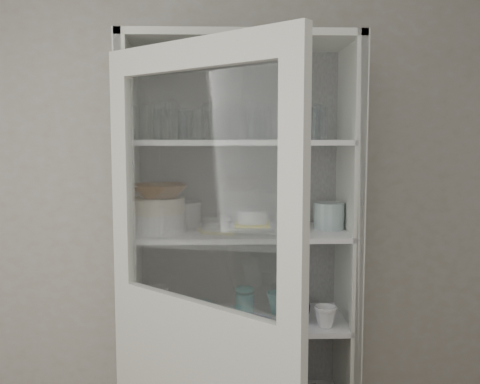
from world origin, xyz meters
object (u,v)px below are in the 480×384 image
(cupboard_door, at_px, (198,363))
(mug_white, at_px, (325,317))
(teal_jar, at_px, (245,301))
(measuring_cups, at_px, (199,317))
(white_canister, at_px, (156,302))
(pantry_cabinet, at_px, (240,295))
(goblet_0, at_px, (161,121))
(goblet_3, at_px, (317,120))
(plate_stack_back, at_px, (178,213))
(goblet_1, at_px, (210,119))
(yellow_trivet, at_px, (252,224))
(mug_teal, at_px, (279,303))
(terracotta_bowl, at_px, (159,191))
(cream_bowl, at_px, (159,205))
(white_ramekin, at_px, (252,216))
(goblet_2, at_px, (237,123))
(plate_stack_front, at_px, (159,223))
(glass_platter, at_px, (252,227))
(grey_bowl_stack, at_px, (329,216))
(mug_blue, at_px, (296,311))

(cupboard_door, height_order, mug_white, cupboard_door)
(mug_white, relative_size, teal_jar, 0.90)
(measuring_cups, xyz_separation_m, white_canister, (-0.20, 0.07, 0.05))
(pantry_cabinet, bearing_deg, goblet_0, 173.58)
(goblet_3, distance_m, plate_stack_back, 0.78)
(goblet_1, xyz_separation_m, goblet_3, (0.50, 0.01, -0.00))
(plate_stack_back, relative_size, yellow_trivet, 1.47)
(goblet_3, distance_m, mug_teal, 0.86)
(cupboard_door, xyz_separation_m, measuring_cups, (-0.02, 0.47, 0.01))
(goblet_0, relative_size, goblet_1, 0.87)
(terracotta_bowl, bearing_deg, measuring_cups, -2.04)
(cream_bowl, height_order, measuring_cups, cream_bowl)
(white_ramekin, height_order, teal_jar, white_ramekin)
(cream_bowl, bearing_deg, white_canister, 114.72)
(goblet_2, bearing_deg, plate_stack_back, 165.80)
(goblet_1, relative_size, terracotta_bowl, 0.79)
(plate_stack_front, height_order, cream_bowl, cream_bowl)
(plate_stack_back, height_order, white_ramekin, plate_stack_back)
(glass_platter, height_order, measuring_cups, glass_platter)
(goblet_1, bearing_deg, white_ramekin, -27.55)
(goblet_1, relative_size, measuring_cups, 1.98)
(terracotta_bowl, xyz_separation_m, grey_bowl_stack, (0.75, 0.06, -0.12))
(pantry_cabinet, distance_m, goblet_2, 0.80)
(goblet_3, height_order, glass_platter, goblet_3)
(terracotta_bowl, height_order, glass_platter, terracotta_bowl)
(pantry_cabinet, height_order, plate_stack_back, pantry_cabinet)
(mug_blue, distance_m, teal_jar, 0.26)
(mug_blue, xyz_separation_m, teal_jar, (-0.22, 0.14, 0.01))
(glass_platter, height_order, white_ramekin, white_ramekin)
(glass_platter, xyz_separation_m, yellow_trivet, (0.00, 0.00, 0.01))
(yellow_trivet, bearing_deg, goblet_2, 141.42)
(goblet_3, xyz_separation_m, teal_jar, (-0.34, -0.06, -0.84))
(goblet_2, relative_size, mug_white, 1.54)
(plate_stack_front, height_order, mug_white, plate_stack_front)
(plate_stack_back, height_order, glass_platter, plate_stack_back)
(goblet_0, xyz_separation_m, mug_teal, (0.54, -0.07, -0.83))
(pantry_cabinet, distance_m, mug_white, 0.42)
(goblet_1, xyz_separation_m, mug_white, (0.50, -0.26, -0.85))
(goblet_2, xyz_separation_m, teal_jar, (0.03, -0.01, -0.82))
(cream_bowl, height_order, white_ramekin, cream_bowl)
(mug_white, height_order, teal_jar, teal_jar)
(cupboard_door, distance_m, goblet_0, 1.09)
(goblet_2, distance_m, mug_white, 0.93)
(goblet_1, height_order, terracotta_bowl, goblet_1)
(goblet_0, height_order, terracotta_bowl, goblet_0)
(pantry_cabinet, distance_m, goblet_1, 0.83)
(plate_stack_back, relative_size, terracotta_bowl, 0.95)
(plate_stack_back, xyz_separation_m, mug_blue, (0.54, -0.22, -0.41))
(pantry_cabinet, relative_size, plate_stack_front, 9.32)
(goblet_1, height_order, white_ramekin, goblet_1)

